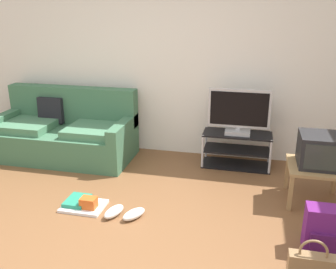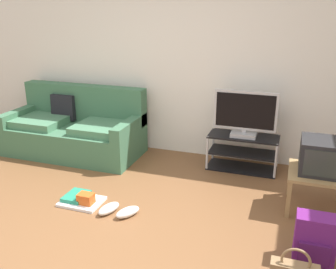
% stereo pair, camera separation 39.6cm
% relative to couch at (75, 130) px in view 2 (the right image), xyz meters
% --- Properties ---
extents(ground_plane, '(9.00, 9.80, 0.02)m').
position_rel_couch_xyz_m(ground_plane, '(1.34, -1.92, -0.34)').
color(ground_plane, brown).
extents(wall_back, '(9.00, 0.10, 2.70)m').
position_rel_couch_xyz_m(wall_back, '(1.34, 0.53, 1.02)').
color(wall_back, silver).
rests_on(wall_back, ground_plane).
extents(couch, '(1.86, 0.89, 0.91)m').
position_rel_couch_xyz_m(couch, '(0.00, 0.00, 0.00)').
color(couch, '#3D6B4C').
rests_on(couch, ground_plane).
extents(tv_stand, '(0.86, 0.39, 0.45)m').
position_rel_couch_xyz_m(tv_stand, '(2.32, 0.17, -0.10)').
color(tv_stand, black).
rests_on(tv_stand, ground_plane).
extents(flat_tv, '(0.76, 0.22, 0.57)m').
position_rel_couch_xyz_m(flat_tv, '(2.32, 0.15, 0.40)').
color(flat_tv, '#B2B2B7').
rests_on(flat_tv, tv_stand).
extents(side_table, '(0.56, 0.56, 0.41)m').
position_rel_couch_xyz_m(side_table, '(3.16, -0.60, 0.03)').
color(side_table, '#9E7A4C').
rests_on(side_table, ground_plane).
extents(crt_tv, '(0.38, 0.42, 0.33)m').
position_rel_couch_xyz_m(crt_tv, '(3.16, -0.58, 0.25)').
color(crt_tv, '#232326').
rests_on(crt_tv, side_table).
extents(backpack, '(0.32, 0.26, 0.41)m').
position_rel_couch_xyz_m(backpack, '(3.14, -1.47, -0.13)').
color(backpack, '#661E70').
rests_on(backpack, ground_plane).
extents(sneakers_pair, '(0.42, 0.29, 0.09)m').
position_rel_couch_xyz_m(sneakers_pair, '(1.31, -1.35, -0.28)').
color(sneakers_pair, white).
rests_on(sneakers_pair, ground_plane).
extents(floor_tray, '(0.43, 0.34, 0.14)m').
position_rel_couch_xyz_m(floor_tray, '(0.84, -1.27, -0.29)').
color(floor_tray, silver).
rests_on(floor_tray, ground_plane).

